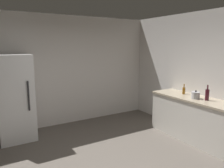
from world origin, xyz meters
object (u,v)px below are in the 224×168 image
Objects in this scene: wine_bottle_on_counter at (207,94)px; beer_bottle_on_counter at (184,90)px; refrigerator at (15,98)px; kettle at (196,95)px.

wine_bottle_on_counter is 1.35× the size of beer_bottle_on_counter.
wine_bottle_on_counter is 0.63m from beer_bottle_on_counter.
kettle is (3.17, -1.96, 0.07)m from refrigerator.
refrigerator is at bearing 146.27° from wine_bottle_on_counter.
refrigerator is at bearing 148.31° from kettle.
beer_bottle_on_counter is (3.30, -1.54, 0.08)m from refrigerator.
wine_bottle_on_counter is (0.07, -0.21, 0.05)m from kettle.
beer_bottle_on_counter is at bearing -25.09° from refrigerator.
wine_bottle_on_counter is at bearing -94.44° from beer_bottle_on_counter.
wine_bottle_on_counter reaches higher than kettle.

